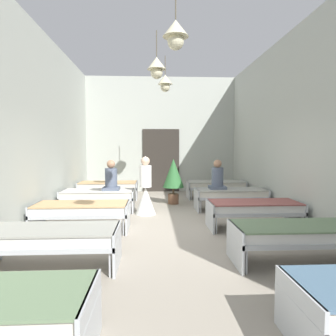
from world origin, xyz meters
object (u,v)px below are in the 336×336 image
object	(u,v)px
bed_right_row_2	(254,208)
patient_seated_primary	(217,178)
bed_right_row_1	(297,234)
bed_left_row_4	(108,186)
bed_right_row_4	(216,185)
nurse_near_aisle	(146,194)
potted_plant	(173,175)
bed_right_row_3	(230,194)
patient_seated_secondary	(111,179)
bed_left_row_1	(51,238)
bed_left_row_2	(82,210)
bed_left_row_3	(98,195)

from	to	relation	value
bed_right_row_2	patient_seated_primary	distance (m)	2.03
bed_right_row_1	bed_left_row_4	size ratio (longest dim) A/B	1.00
bed_right_row_1	bed_right_row_4	bearing A→B (deg)	90.00
bed_left_row_4	nurse_near_aisle	xyz separation A→B (m)	(1.27, -2.31, 0.09)
bed_right_row_4	potted_plant	bearing A→B (deg)	-148.06
bed_right_row_3	potted_plant	size ratio (longest dim) A/B	1.40
patient_seated_secondary	bed_left_row_1	bearing A→B (deg)	-95.30
patient_seated_primary	potted_plant	bearing A→B (deg)	141.06
bed_left_row_1	bed_right_row_3	xyz separation A→B (m)	(3.56, 3.80, 0.00)
bed_right_row_2	bed_right_row_4	world-z (taller)	same
bed_right_row_3	bed_right_row_4	bearing A→B (deg)	90.00
nurse_near_aisle	bed_left_row_2	bearing A→B (deg)	94.90
patient_seated_primary	patient_seated_secondary	world-z (taller)	same
bed_right_row_2	bed_left_row_4	distance (m)	5.21
patient_seated_primary	bed_left_row_2	bearing A→B (deg)	-148.73
bed_right_row_3	bed_right_row_4	xyz separation A→B (m)	(0.00, 1.90, 0.00)
bed_right_row_2	bed_right_row_4	distance (m)	3.80
bed_left_row_1	bed_right_row_2	size ratio (longest dim) A/B	1.00
bed_right_row_4	nurse_near_aisle	bearing A→B (deg)	-134.81
bed_left_row_3	bed_left_row_4	distance (m)	1.90
bed_left_row_3	bed_right_row_4	bearing A→B (deg)	28.06
bed_right_row_3	bed_right_row_4	distance (m)	1.90
bed_right_row_2	bed_left_row_3	bearing A→B (deg)	151.94
bed_right_row_1	bed_right_row_2	world-z (taller)	same
bed_right_row_4	nurse_near_aisle	world-z (taller)	nurse_near_aisle
bed_left_row_2	patient_seated_primary	distance (m)	3.78
bed_right_row_1	bed_right_row_3	distance (m)	3.80
bed_left_row_4	nurse_near_aisle	distance (m)	2.64
bed_left_row_2	potted_plant	bearing A→B (deg)	54.14
bed_left_row_3	bed_right_row_3	bearing A→B (deg)	0.00
bed_right_row_2	patient_seated_primary	xyz separation A→B (m)	(-0.35, 1.95, 0.43)
bed_left_row_1	bed_left_row_3	bearing A→B (deg)	90.00
bed_right_row_2	patient_seated_secondary	distance (m)	3.75
bed_right_row_1	patient_seated_primary	xyz separation A→B (m)	(-0.35, 3.85, 0.43)
bed_left_row_3	potted_plant	size ratio (longest dim) A/B	1.40
bed_left_row_2	nurse_near_aisle	xyz separation A→B (m)	(1.27, 1.49, 0.09)
patient_seated_secondary	potted_plant	size ratio (longest dim) A/B	0.59
bed_right_row_3	bed_right_row_1	bearing A→B (deg)	-90.00
nurse_near_aisle	patient_seated_primary	xyz separation A→B (m)	(1.95, 0.46, 0.34)
bed_right_row_2	bed_right_row_4	bearing A→B (deg)	90.00
bed_right_row_4	potted_plant	xyz separation A→B (m)	(-1.49, -0.93, 0.43)
bed_left_row_4	potted_plant	world-z (taller)	potted_plant
bed_left_row_2	patient_seated_primary	size ratio (longest dim) A/B	2.37
bed_left_row_4	patient_seated_primary	size ratio (longest dim) A/B	2.37
bed_right_row_4	patient_seated_secondary	world-z (taller)	patient_seated_secondary
bed_left_row_1	bed_left_row_2	size ratio (longest dim) A/B	1.00
bed_right_row_1	bed_right_row_3	bearing A→B (deg)	90.00
bed_right_row_1	potted_plant	xyz separation A→B (m)	(-1.49, 4.77, 0.43)
bed_right_row_2	patient_seated_primary	size ratio (longest dim) A/B	2.37
bed_right_row_1	patient_seated_secondary	bearing A→B (deg)	130.40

